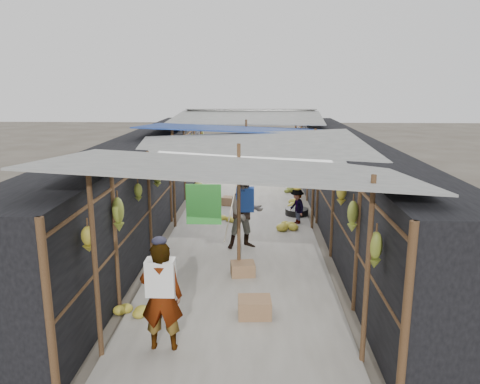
# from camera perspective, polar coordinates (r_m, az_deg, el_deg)

# --- Properties ---
(ground) EXTENTS (80.00, 80.00, 0.00)m
(ground) POSITION_cam_1_polar(r_m,az_deg,el_deg) (6.86, -1.17, -19.61)
(ground) COLOR #6B6356
(ground) RESTS_ON ground
(aisle_slab) EXTENTS (3.60, 16.00, 0.02)m
(aisle_slab) POSITION_cam_1_polar(r_m,az_deg,el_deg) (12.81, 0.46, -3.66)
(aisle_slab) COLOR #9E998E
(aisle_slab) RESTS_ON ground
(stall_left) EXTENTS (1.40, 15.00, 2.30)m
(stall_left) POSITION_cam_1_polar(r_m,az_deg,el_deg) (12.89, -11.62, 1.40)
(stall_left) COLOR black
(stall_left) RESTS_ON ground
(stall_right) EXTENTS (1.40, 15.00, 2.30)m
(stall_right) POSITION_cam_1_polar(r_m,az_deg,el_deg) (12.74, 12.70, 1.21)
(stall_right) COLOR black
(stall_right) RESTS_ON ground
(crate_near) EXTENTS (0.51, 0.43, 0.28)m
(crate_near) POSITION_cam_1_polar(r_m,az_deg,el_deg) (9.32, 0.34, -9.40)
(crate_near) COLOR #986F4D
(crate_near) RESTS_ON ground
(crate_mid) EXTENTS (0.56, 0.46, 0.32)m
(crate_mid) POSITION_cam_1_polar(r_m,az_deg,el_deg) (7.80, 1.78, -13.93)
(crate_mid) COLOR #986F4D
(crate_mid) RESTS_ON ground
(crate_back) EXTENTS (0.51, 0.46, 0.28)m
(crate_back) POSITION_cam_1_polar(r_m,az_deg,el_deg) (14.50, -1.28, -1.14)
(crate_back) COLOR #986F4D
(crate_back) RESTS_ON ground
(black_basin) EXTENTS (0.66, 0.66, 0.20)m
(black_basin) POSITION_cam_1_polar(r_m,az_deg,el_deg) (13.54, 6.93, -2.43)
(black_basin) COLOR black
(black_basin) RESTS_ON ground
(vendor_elderly) EXTENTS (0.60, 0.40, 1.62)m
(vendor_elderly) POSITION_cam_1_polar(r_m,az_deg,el_deg) (6.76, -9.55, -12.46)
(vendor_elderly) COLOR white
(vendor_elderly) RESTS_ON ground
(shopper_blue) EXTENTS (0.97, 0.84, 1.70)m
(shopper_blue) POSITION_cam_1_polar(r_m,az_deg,el_deg) (10.61, 0.64, -2.51)
(shopper_blue) COLOR navy
(shopper_blue) RESTS_ON ground
(vendor_seated) EXTENTS (0.58, 0.72, 0.98)m
(vendor_seated) POSITION_cam_1_polar(r_m,az_deg,el_deg) (12.61, 6.96, -1.77)
(vendor_seated) COLOR #4B4441
(vendor_seated) RESTS_ON ground
(market_canopy) EXTENTS (5.62, 15.20, 2.77)m
(market_canopy) POSITION_cam_1_polar(r_m,az_deg,el_deg) (12.64, 0.65, 7.22)
(market_canopy) COLOR brown
(market_canopy) RESTS_ON ground
(hanging_bananas) EXTENTS (3.96, 13.30, 0.85)m
(hanging_bananas) POSITION_cam_1_polar(r_m,az_deg,el_deg) (12.51, 0.40, 3.62)
(hanging_bananas) COLOR #A09129
(hanging_bananas) RESTS_ON ground
(floor_bananas) EXTENTS (3.76, 9.87, 0.28)m
(floor_bananas) POSITION_cam_1_polar(r_m,az_deg,el_deg) (13.78, -0.39, -1.93)
(floor_bananas) COLOR #A09129
(floor_bananas) RESTS_ON ground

